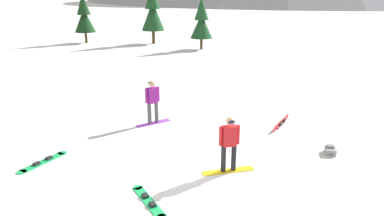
{
  "coord_description": "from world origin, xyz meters",
  "views": [
    {
      "loc": [
        2.66,
        -9.17,
        5.22
      ],
      "look_at": [
        -0.39,
        3.1,
        1.0
      ],
      "focal_mm": 33.86,
      "sensor_mm": 36.0,
      "label": 1
    }
  ],
  "objects": [
    {
      "name": "backpack_grey",
      "position": [
        4.48,
        2.5,
        0.11
      ],
      "size": [
        0.33,
        0.52,
        0.26
      ],
      "color": "gray",
      "rests_on": "ground_plane"
    },
    {
      "name": "pine_tree_broad",
      "position": [
        -16.23,
        23.36,
        2.61
      ],
      "size": [
        2.0,
        2.0,
        4.78
      ],
      "color": "#472D19",
      "rests_on": "ground_plane"
    },
    {
      "name": "pine_tree_twin",
      "position": [
        -9.6,
        24.55,
        3.15
      ],
      "size": [
        2.2,
        2.2,
        5.78
      ],
      "color": "#472D19",
      "rests_on": "ground_plane"
    },
    {
      "name": "loose_snowboard_far_spare",
      "position": [
        -0.35,
        -1.64,
        0.02
      ],
      "size": [
        1.45,
        1.49,
        0.09
      ],
      "color": "#19B259",
      "rests_on": "ground_plane"
    },
    {
      "name": "ground_plane",
      "position": [
        0.0,
        0.0,
        0.0
      ],
      "size": [
        800.0,
        800.0,
        0.0
      ],
      "primitive_type": "plane",
      "color": "silver"
    },
    {
      "name": "pine_tree_short",
      "position": [
        -4.3,
        22.28,
        2.44
      ],
      "size": [
        1.92,
        1.92,
        4.47
      ],
      "color": "#472D19",
      "rests_on": "ground_plane"
    },
    {
      "name": "snowboarder_foreground",
      "position": [
        1.38,
        0.47,
        0.91
      ],
      "size": [
        1.52,
        0.98,
        1.73
      ],
      "color": "yellow",
      "rests_on": "ground_plane"
    },
    {
      "name": "loose_snowboard_near_left",
      "position": [
        2.87,
        4.7,
        0.14
      ],
      "size": [
        0.62,
        1.78,
        0.28
      ],
      "color": "red",
      "rests_on": "ground_plane"
    },
    {
      "name": "snowboarder_midground",
      "position": [
        -2.16,
        3.73,
        0.95
      ],
      "size": [
        1.18,
        1.27,
        1.78
      ],
      "color": "#993FD8",
      "rests_on": "ground_plane"
    },
    {
      "name": "loose_snowboard_near_right",
      "position": [
        -4.35,
        -0.36,
        0.02
      ],
      "size": [
        0.8,
        1.8,
        0.09
      ],
      "color": "#19B259",
      "rests_on": "ground_plane"
    }
  ]
}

